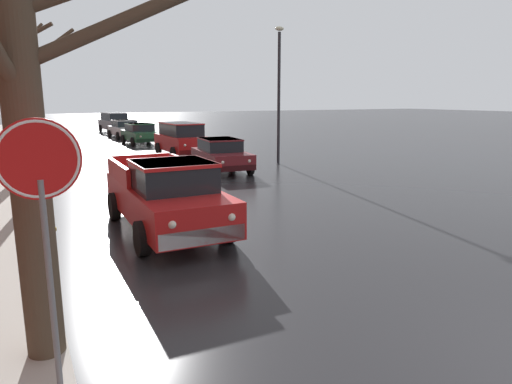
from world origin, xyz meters
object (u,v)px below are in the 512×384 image
sedan_green_parked_far_down_block (140,133)px  sedan_white_queued_behind_truck (125,128)px  bare_tree_second_along_sidewalk (14,69)px  suv_red_parked_kerbside_mid (181,138)px  street_lamp_post (279,89)px  bare_tree_mid_block (14,92)px  sedan_maroon_parked_kerbside_close (221,154)px  fire_hydrant (46,228)px  pickup_truck_red_approaching_near_lane (166,195)px  bare_tree_at_the_corner (23,61)px  stop_sign_at_corner (41,189)px  suv_grey_at_far_intersection (114,122)px

sedan_green_parked_far_down_block → sedan_white_queued_behind_truck: same height
bare_tree_second_along_sidewalk → sedan_green_parked_far_down_block: bearing=66.9°
suv_red_parked_kerbside_mid → street_lamp_post: 6.42m
bare_tree_mid_block → sedan_maroon_parked_kerbside_close: bearing=-10.7°
bare_tree_second_along_sidewalk → fire_hydrant: bare_tree_second_along_sidewalk is taller
sedan_maroon_parked_kerbside_close → fire_hydrant: bearing=-134.8°
pickup_truck_red_approaching_near_lane → fire_hydrant: pickup_truck_red_approaching_near_lane is taller
pickup_truck_red_approaching_near_lane → suv_red_parked_kerbside_mid: size_ratio=1.21×
suv_red_parked_kerbside_mid → street_lamp_post: (3.18, -4.97, 2.54)m
bare_tree_mid_block → fire_hydrant: 9.33m
bare_tree_second_along_sidewalk → fire_hydrant: (0.27, -3.57, -3.54)m
bare_tree_at_the_corner → suv_red_parked_kerbside_mid: size_ratio=1.60×
suv_red_parked_kerbside_mid → sedan_white_queued_behind_truck: size_ratio=1.07×
bare_tree_second_along_sidewalk → sedan_maroon_parked_kerbside_close: bearing=26.7°
suv_red_parked_kerbside_mid → stop_sign_at_corner: 20.75m
sedan_maroon_parked_kerbside_close → sedan_white_queued_behind_truck: bearing=90.1°
bare_tree_at_the_corner → sedan_green_parked_far_down_block: (7.40, 25.99, -2.76)m
sedan_maroon_parked_kerbside_close → pickup_truck_red_approaching_near_lane: bearing=-121.5°
bare_tree_second_along_sidewalk → sedan_green_parked_far_down_block: (7.44, 17.42, -3.14)m
suv_grey_at_far_intersection → stop_sign_at_corner: stop_sign_at_corner is taller
suv_red_parked_kerbside_mid → stop_sign_at_corner: size_ratio=1.47×
pickup_truck_red_approaching_near_lane → sedan_white_queued_behind_truck: 27.23m
bare_tree_second_along_sidewalk → sedan_white_queued_behind_truck: bare_tree_second_along_sidewalk is taller
bare_tree_second_along_sidewalk → bare_tree_mid_block: bare_tree_second_along_sidewalk is taller
bare_tree_mid_block → stop_sign_at_corner: (0.09, -14.78, -1.06)m
bare_tree_second_along_sidewalk → stop_sign_at_corner: size_ratio=2.48×
suv_grey_at_far_intersection → bare_tree_second_along_sidewalk: bearing=-105.2°
pickup_truck_red_approaching_near_lane → sedan_maroon_parked_kerbside_close: pickup_truck_red_approaching_near_lane is taller
bare_tree_second_along_sidewalk → sedan_maroon_parked_kerbside_close: size_ratio=1.84×
pickup_truck_red_approaching_near_lane → sedan_white_queued_behind_truck: pickup_truck_red_approaching_near_lane is taller
sedan_white_queued_behind_truck → fire_hydrant: 27.49m
bare_tree_mid_block → suv_grey_at_far_intersection: bare_tree_mid_block is taller
pickup_truck_red_approaching_near_lane → suv_red_parked_kerbside_mid: 14.44m
stop_sign_at_corner → suv_red_parked_kerbside_mid: bearing=68.1°
sedan_white_queued_behind_truck → street_lamp_post: street_lamp_post is taller
bare_tree_mid_block → sedan_white_queued_behind_truck: bare_tree_mid_block is taller
street_lamp_post → suv_red_parked_kerbside_mid: bearing=122.6°
sedan_maroon_parked_kerbside_close → fire_hydrant: size_ratio=5.62×
fire_hydrant → sedan_white_queued_behind_truck: bearing=74.6°
sedan_green_parked_far_down_block → street_lamp_post: 13.47m
sedan_maroon_parked_kerbside_close → sedan_green_parked_far_down_block: 13.60m
bare_tree_at_the_corner → pickup_truck_red_approaching_near_lane: (2.85, 4.69, -2.63)m
pickup_truck_red_approaching_near_lane → sedan_white_queued_behind_truck: bearing=80.1°
bare_tree_at_the_corner → street_lamp_post: bearing=50.5°
bare_tree_mid_block → pickup_truck_red_approaching_near_lane: size_ratio=1.29×
pickup_truck_red_approaching_near_lane → sedan_white_queued_behind_truck: (4.67, 26.83, -0.13)m
sedan_white_queued_behind_truck → suv_grey_at_far_intersection: (0.34, 6.11, 0.24)m
bare_tree_second_along_sidewalk → pickup_truck_red_approaching_near_lane: size_ratio=1.40×
suv_red_parked_kerbside_mid → bare_tree_second_along_sidewalk: bearing=-128.9°
bare_tree_second_along_sidewalk → sedan_white_queued_behind_truck: (7.55, 22.94, -3.14)m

